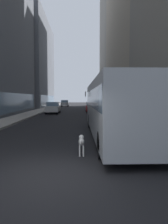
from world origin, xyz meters
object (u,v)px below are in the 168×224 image
car_silver_sedan (65,103)px  car_white_van (53,108)px  dalmatian_dog (81,142)px  transit_bus (114,105)px  car_red_coupe (92,107)px

car_silver_sedan → car_white_van: bearing=-90.0°
car_silver_sedan → dalmatian_dog: car_silver_sedan is taller
transit_bus → car_white_van: 18.66m
dalmatian_dog → transit_bus: bearing=62.7°
car_white_van → transit_bus: bearing=-72.5°
transit_bus → dalmatian_dog: size_ratio=11.98×
car_red_coupe → car_white_van: bearing=-161.7°
transit_bus → car_silver_sedan: transit_bus is taller
transit_bus → car_white_van: transit_bus is taller
transit_bus → dalmatian_dog: bearing=-117.3°
car_white_van → dalmatian_dog: bearing=-80.1°
car_white_van → car_red_coupe: bearing=18.3°
car_white_van → dalmatian_dog: (3.73, -21.39, -0.31)m
car_silver_sedan → dalmatian_dog: (3.73, -45.10, -0.31)m
transit_bus → dalmatian_dog: 4.25m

